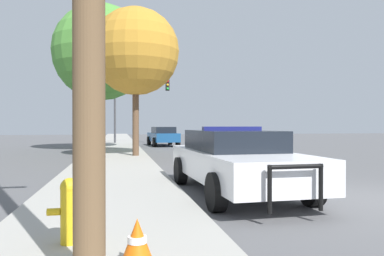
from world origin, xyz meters
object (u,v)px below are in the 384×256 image
fire_hydrant (70,209)px  tree_sidewalk_mid (101,52)px  traffic_cone (137,242)px  car_background_midblock (163,136)px  traffic_light (137,96)px  police_car (235,159)px  tree_sidewalk_near (136,52)px

fire_hydrant → tree_sidewalk_mid: 19.22m
traffic_cone → car_background_midblock: bearing=82.7°
traffic_light → police_car: bearing=-87.2°
traffic_light → tree_sidewalk_near: bearing=-93.2°
police_car → fire_hydrant: police_car is taller
fire_hydrant → car_background_midblock: 23.03m
fire_hydrant → traffic_light: traffic_light is taller
traffic_light → traffic_cone: size_ratio=11.25×
police_car → fire_hydrant: (-3.11, -3.43, -0.22)m
traffic_light → tree_sidewalk_near: 12.64m
fire_hydrant → traffic_light: (2.03, 25.22, 3.30)m
fire_hydrant → traffic_light: size_ratio=0.15×
police_car → traffic_cone: (-2.37, -4.26, -0.39)m
fire_hydrant → tree_sidewalk_near: 13.43m
tree_sidewalk_near → traffic_cone: (-0.59, -13.48, -4.49)m
tree_sidewalk_near → traffic_cone: 14.22m
fire_hydrant → tree_sidewalk_near: (1.33, 12.65, 4.32)m
fire_hydrant → tree_sidewalk_near: bearing=84.0°
tree_sidewalk_mid → tree_sidewalk_near: tree_sidewalk_mid is taller
police_car → tree_sidewalk_near: 10.24m
tree_sidewalk_near → traffic_cone: bearing=-92.5°
traffic_light → traffic_cone: traffic_light is taller
traffic_light → car_background_midblock: 4.35m
police_car → tree_sidewalk_mid: bearing=-78.8°
tree_sidewalk_mid → tree_sidewalk_near: size_ratio=1.28×
car_background_midblock → tree_sidewalk_mid: bearing=-138.6°
car_background_midblock → tree_sidewalk_near: size_ratio=0.66×
traffic_cone → fire_hydrant: bearing=131.6°
fire_hydrant → police_car: bearing=47.8°
car_background_midblock → traffic_light: bearing=120.8°
tree_sidewalk_near → fire_hydrant: bearing=-96.0°
fire_hydrant → traffic_cone: bearing=-48.4°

